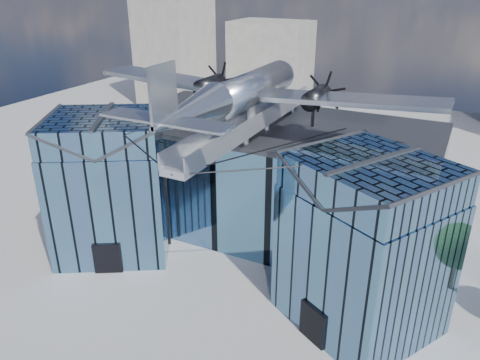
% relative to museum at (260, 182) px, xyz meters
% --- Properties ---
extents(ground_plane, '(120.00, 120.00, 0.00)m').
position_rel_museum_xyz_m(ground_plane, '(-0.00, -5.82, -5.54)').
color(ground_plane, gray).
extents(museum, '(32.88, 24.50, 17.60)m').
position_rel_museum_xyz_m(museum, '(0.00, 0.00, 0.00)').
color(museum, teal).
rests_on(museum, ground).
extents(bg_towers, '(77.00, 24.50, 26.00)m').
position_rel_museum_xyz_m(bg_towers, '(1.45, 44.67, 4.47)').
color(bg_towers, gray).
rests_on(bg_towers, ground).
extents(tree_side_w, '(3.88, 3.88, 5.53)m').
position_rel_museum_xyz_m(tree_side_w, '(-31.07, 5.96, -1.80)').
color(tree_side_w, '#352415').
rests_on(tree_side_w, ground).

